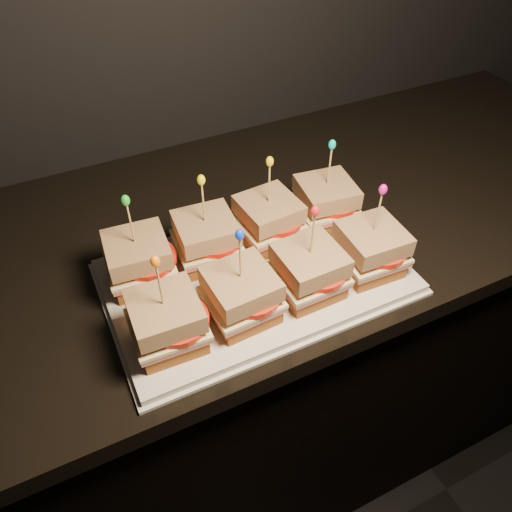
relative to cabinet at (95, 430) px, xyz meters
name	(u,v)px	position (x,y,z in m)	size (l,w,h in m)	color
cabinet	(95,430)	(0.00, 0.00, 0.00)	(2.48, 0.59, 0.87)	black
granite_slab	(33,295)	(0.00, 0.00, 0.45)	(2.52, 0.63, 0.04)	black
platter	(256,277)	(0.33, -0.15, 0.48)	(0.46, 0.28, 0.02)	silver
platter_rim	(256,279)	(0.33, -0.15, 0.47)	(0.47, 0.30, 0.01)	silver
sandwich_0_bread_bot	(142,273)	(0.17, -0.08, 0.50)	(0.09, 0.09, 0.02)	brown
sandwich_0_ham	(140,266)	(0.17, -0.08, 0.52)	(0.10, 0.09, 0.01)	#C65C57
sandwich_0_cheese	(139,262)	(0.17, -0.08, 0.52)	(0.10, 0.10, 0.01)	#F8E3A7
sandwich_0_tomato	(148,259)	(0.18, -0.08, 0.53)	(0.09, 0.09, 0.01)	red
sandwich_0_bread_top	(137,249)	(0.17, -0.08, 0.55)	(0.09, 0.09, 0.03)	#663212
sandwich_0_pick	(131,226)	(0.17, -0.08, 0.60)	(0.00, 0.00, 0.09)	tan
sandwich_0_frill	(126,200)	(0.17, -0.08, 0.64)	(0.01, 0.01, 0.02)	green
sandwich_1_bread_bot	(208,252)	(0.28, -0.08, 0.50)	(0.09, 0.09, 0.02)	brown
sandwich_1_ham	(207,245)	(0.28, -0.08, 0.52)	(0.10, 0.09, 0.01)	#C65C57
sandwich_1_cheese	(207,241)	(0.28, -0.08, 0.52)	(0.10, 0.10, 0.01)	#F8E3A7
sandwich_1_tomato	(215,238)	(0.29, -0.08, 0.53)	(0.09, 0.09, 0.01)	red
sandwich_1_bread_top	(206,228)	(0.28, -0.08, 0.55)	(0.09, 0.09, 0.03)	#663212
sandwich_1_pick	(203,205)	(0.28, -0.08, 0.60)	(0.00, 0.00, 0.09)	tan
sandwich_1_frill	(201,180)	(0.28, -0.08, 0.64)	(0.01, 0.01, 0.02)	yellow
sandwich_2_bread_bot	(268,233)	(0.39, -0.08, 0.50)	(0.09, 0.09, 0.02)	brown
sandwich_2_ham	(268,225)	(0.39, -0.08, 0.52)	(0.10, 0.09, 0.01)	#C65C57
sandwich_2_cheese	(268,222)	(0.39, -0.08, 0.52)	(0.10, 0.10, 0.01)	#F8E3A7
sandwich_2_tomato	(277,219)	(0.40, -0.08, 0.53)	(0.09, 0.09, 0.01)	red
sandwich_2_bread_top	(269,209)	(0.39, -0.08, 0.55)	(0.09, 0.09, 0.03)	#663212
sandwich_2_pick	(269,186)	(0.39, -0.08, 0.60)	(0.00, 0.00, 0.09)	tan
sandwich_2_frill	(270,161)	(0.39, -0.08, 0.64)	(0.01, 0.01, 0.02)	yellow
sandwich_3_bread_bot	(324,215)	(0.50, -0.08, 0.50)	(0.09, 0.09, 0.02)	brown
sandwich_3_ham	(325,208)	(0.50, -0.08, 0.52)	(0.10, 0.09, 0.01)	#C65C57
sandwich_3_cheese	(325,204)	(0.50, -0.08, 0.52)	(0.10, 0.10, 0.01)	#F8E3A7
sandwich_3_tomato	(333,201)	(0.51, -0.08, 0.53)	(0.09, 0.09, 0.01)	red
sandwich_3_bread_top	(327,191)	(0.50, -0.08, 0.55)	(0.09, 0.09, 0.03)	#663212
sandwich_3_pick	(329,169)	(0.50, -0.08, 0.60)	(0.00, 0.00, 0.09)	tan
sandwich_3_frill	(332,145)	(0.50, -0.08, 0.64)	(0.01, 0.01, 0.02)	#07C2B2
sandwich_4_bread_bot	(169,335)	(0.17, -0.21, 0.50)	(0.09, 0.09, 0.02)	brown
sandwich_4_ham	(168,327)	(0.17, -0.21, 0.52)	(0.10, 0.09, 0.01)	#C65C57
sandwich_4_cheese	(167,324)	(0.17, -0.21, 0.52)	(0.10, 0.10, 0.01)	#F8E3A7
sandwich_4_tomato	(177,321)	(0.18, -0.22, 0.53)	(0.09, 0.09, 0.01)	red
sandwich_4_bread_top	(165,311)	(0.17, -0.21, 0.55)	(0.09, 0.09, 0.03)	#663212
sandwich_4_pick	(160,287)	(0.17, -0.21, 0.60)	(0.00, 0.00, 0.09)	tan
sandwich_4_frill	(155,261)	(0.17, -0.21, 0.64)	(0.01, 0.01, 0.02)	orange
sandwich_5_bread_bot	(242,308)	(0.28, -0.21, 0.50)	(0.09, 0.09, 0.02)	brown
sandwich_5_ham	(242,301)	(0.28, -0.21, 0.52)	(0.10, 0.09, 0.01)	#C65C57
sandwich_5_cheese	(241,297)	(0.28, -0.21, 0.52)	(0.10, 0.10, 0.01)	#F8E3A7
sandwich_5_tomato	(251,294)	(0.29, -0.22, 0.53)	(0.09, 0.09, 0.01)	red
sandwich_5_bread_top	(241,284)	(0.28, -0.21, 0.55)	(0.09, 0.09, 0.03)	#663212
sandwich_5_pick	(240,261)	(0.28, -0.21, 0.60)	(0.00, 0.00, 0.09)	tan
sandwich_5_frill	(240,235)	(0.28, -0.21, 0.64)	(0.01, 0.01, 0.02)	blue
sandwich_6_bread_bot	(308,284)	(0.39, -0.21, 0.50)	(0.09, 0.09, 0.02)	brown
sandwich_6_ham	(308,276)	(0.39, -0.21, 0.52)	(0.10, 0.09, 0.01)	#C65C57
sandwich_6_cheese	(309,273)	(0.39, -0.21, 0.52)	(0.10, 0.10, 0.01)	#F8E3A7
sandwich_6_tomato	(318,270)	(0.40, -0.22, 0.53)	(0.09, 0.09, 0.01)	red
sandwich_6_bread_top	(310,260)	(0.39, -0.21, 0.55)	(0.09, 0.09, 0.03)	#663212
sandwich_6_pick	(312,237)	(0.39, -0.21, 0.60)	(0.00, 0.00, 0.09)	tan
sandwich_6_frill	(315,211)	(0.39, -0.21, 0.64)	(0.01, 0.01, 0.02)	red
sandwich_7_bread_bot	(367,262)	(0.50, -0.21, 0.50)	(0.09, 0.09, 0.02)	brown
sandwich_7_ham	(369,254)	(0.50, -0.21, 0.52)	(0.10, 0.09, 0.01)	#C65C57
sandwich_7_cheese	(370,251)	(0.50, -0.21, 0.52)	(0.10, 0.10, 0.01)	#F8E3A7
sandwich_7_tomato	(379,248)	(0.51, -0.22, 0.53)	(0.09, 0.09, 0.01)	red
sandwich_7_bread_top	(373,238)	(0.50, -0.21, 0.55)	(0.09, 0.09, 0.03)	#663212
sandwich_7_pick	(378,215)	(0.50, -0.21, 0.60)	(0.00, 0.00, 0.09)	tan
sandwich_7_frill	(383,190)	(0.50, -0.21, 0.64)	(0.01, 0.01, 0.02)	#C81095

